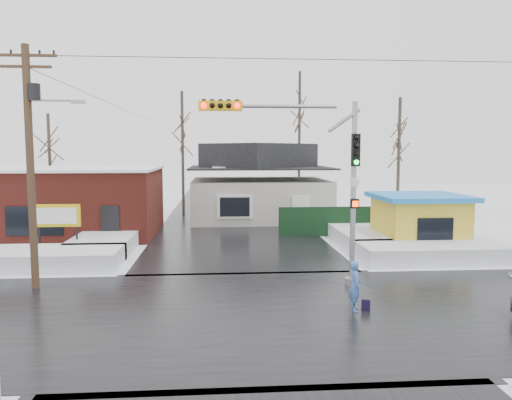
{
  "coord_description": "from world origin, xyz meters",
  "views": [
    {
      "loc": [
        -1.1,
        -15.45,
        5.18
      ],
      "look_at": [
        0.56,
        6.43,
        3.0
      ],
      "focal_mm": 35.0,
      "sensor_mm": 36.0,
      "label": 1
    }
  ],
  "objects": [
    {
      "name": "ground",
      "position": [
        0.0,
        0.0,
        0.0
      ],
      "size": [
        120.0,
        120.0,
        0.0
      ],
      "primitive_type": "plane",
      "color": "white",
      "rests_on": "ground"
    },
    {
      "name": "road_ns",
      "position": [
        0.0,
        0.0,
        0.01
      ],
      "size": [
        10.0,
        120.0,
        0.02
      ],
      "primitive_type": "cube",
      "color": "black",
      "rests_on": "ground"
    },
    {
      "name": "road_ew",
      "position": [
        0.0,
        0.0,
        0.01
      ],
      "size": [
        120.0,
        10.0,
        0.02
      ],
      "primitive_type": "cube",
      "color": "black",
      "rests_on": "ground"
    },
    {
      "name": "snowbank_nw",
      "position": [
        -9.0,
        7.0,
        0.4
      ],
      "size": [
        7.0,
        3.0,
        0.8
      ],
      "primitive_type": "cube",
      "color": "white",
      "rests_on": "ground"
    },
    {
      "name": "snowbank_ne",
      "position": [
        9.0,
        7.0,
        0.4
      ],
      "size": [
        7.0,
        3.0,
        0.8
      ],
      "primitive_type": "cube",
      "color": "white",
      "rests_on": "ground"
    },
    {
      "name": "snowbank_nside_w",
      "position": [
        -7.0,
        12.0,
        0.4
      ],
      "size": [
        3.0,
        8.0,
        0.8
      ],
      "primitive_type": "cube",
      "color": "white",
      "rests_on": "ground"
    },
    {
      "name": "snowbank_nside_e",
      "position": [
        7.0,
        12.0,
        0.4
      ],
      "size": [
        3.0,
        8.0,
        0.8
      ],
      "primitive_type": "cube",
      "color": "white",
      "rests_on": "ground"
    },
    {
      "name": "traffic_signal",
      "position": [
        2.43,
        2.97,
        4.54
      ],
      "size": [
        6.05,
        0.68,
        7.0
      ],
      "color": "gray",
      "rests_on": "ground"
    },
    {
      "name": "utility_pole",
      "position": [
        -7.93,
        3.5,
        5.11
      ],
      "size": [
        3.15,
        0.44,
        9.0
      ],
      "color": "#382619",
      "rests_on": "ground"
    },
    {
      "name": "brick_building",
      "position": [
        -11.0,
        15.99,
        2.08
      ],
      "size": [
        12.2,
        8.2,
        4.12
      ],
      "color": "maroon",
      "rests_on": "ground"
    },
    {
      "name": "marquee_sign",
      "position": [
        -9.0,
        9.49,
        1.92
      ],
      "size": [
        2.2,
        0.21,
        2.55
      ],
      "color": "black",
      "rests_on": "ground"
    },
    {
      "name": "house",
      "position": [
        2.0,
        22.0,
        2.62
      ],
      "size": [
        10.4,
        8.4,
        5.76
      ],
      "color": "beige",
      "rests_on": "ground"
    },
    {
      "name": "kiosk",
      "position": [
        9.5,
        9.99,
        1.46
      ],
      "size": [
        4.6,
        4.6,
        2.88
      ],
      "color": "gold",
      "rests_on": "ground"
    },
    {
      "name": "fence",
      "position": [
        6.5,
        14.0,
        0.9
      ],
      "size": [
        8.0,
        0.12,
        1.8
      ],
      "primitive_type": "cube",
      "color": "black",
      "rests_on": "ground"
    },
    {
      "name": "tree_far_left",
      "position": [
        -4.0,
        26.0,
        7.95
      ],
      "size": [
        3.0,
        3.0,
        10.0
      ],
      "color": "#332821",
      "rests_on": "ground"
    },
    {
      "name": "tree_far_mid",
      "position": [
        6.0,
        28.0,
        9.54
      ],
      "size": [
        3.0,
        3.0,
        12.0
      ],
      "color": "#332821",
      "rests_on": "ground"
    },
    {
      "name": "tree_far_right",
      "position": [
        12.0,
        20.0,
        7.16
      ],
      "size": [
        3.0,
        3.0,
        9.0
      ],
      "color": "#332821",
      "rests_on": "ground"
    },
    {
      "name": "tree_far_west",
      "position": [
        -14.0,
        24.0,
        6.36
      ],
      "size": [
        3.0,
        3.0,
        8.0
      ],
      "color": "#332821",
      "rests_on": "ground"
    },
    {
      "name": "pedestrian",
      "position": [
        3.28,
        -0.03,
        0.82
      ],
      "size": [
        0.46,
        0.64,
        1.64
      ],
      "primitive_type": "imported",
      "rotation": [
        0.0,
        0.0,
        1.45
      ],
      "color": "#4169B7",
      "rests_on": "ground"
    },
    {
      "name": "shopping_bag",
      "position": [
        3.65,
        -0.03,
        0.17
      ],
      "size": [
        0.3,
        0.21,
        0.35
      ],
      "primitive_type": "cube",
      "rotation": [
        0.0,
        0.0,
        -0.36
      ],
      "color": "black",
      "rests_on": "ground"
    }
  ]
}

